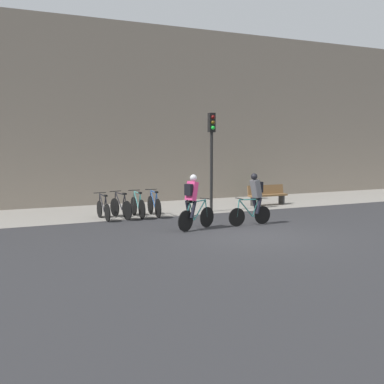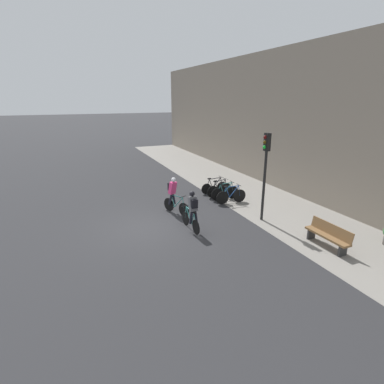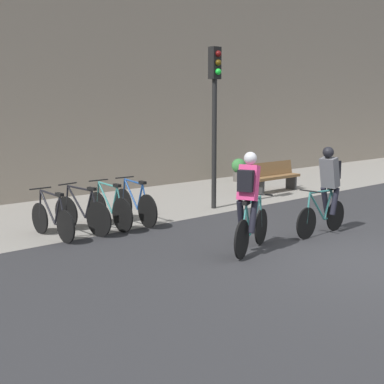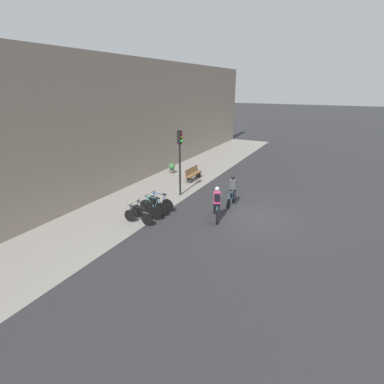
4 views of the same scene
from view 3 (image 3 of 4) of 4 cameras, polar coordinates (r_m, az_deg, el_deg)
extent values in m
plane|color=#2B2B2D|center=(9.41, 18.57, -7.00)|extent=(200.00, 200.00, 0.00)
cube|color=gray|center=(13.94, -6.12, -1.36)|extent=(44.00, 4.50, 0.01)
cube|color=gray|center=(15.93, -11.86, 14.45)|extent=(44.00, 0.60, 8.11)
cylinder|color=black|center=(9.98, 7.38, -3.69)|extent=(0.63, 0.30, 0.67)
cylinder|color=black|center=(9.02, 5.33, -5.05)|extent=(0.63, 0.30, 0.67)
cylinder|color=teal|center=(9.59, 6.76, -2.48)|extent=(0.54, 0.27, 0.62)
cylinder|color=teal|center=(9.23, 6.00, -3.02)|extent=(0.26, 0.14, 0.58)
cylinder|color=teal|center=(9.43, 6.57, -0.92)|extent=(0.73, 0.35, 0.07)
cylinder|color=teal|center=(9.21, 5.78, -4.80)|extent=(0.40, 0.20, 0.05)
cylinder|color=teal|center=(9.04, 5.56, -3.22)|extent=(0.21, 0.12, 0.56)
cylinder|color=teal|center=(9.88, 7.34, -2.10)|extent=(0.12, 0.08, 0.59)
cylinder|color=black|center=(9.78, 7.30, -0.24)|extent=(0.21, 0.43, 0.03)
cube|color=black|center=(9.06, 5.79, -1.16)|extent=(0.22, 0.15, 0.06)
cube|color=#DB3875|center=(9.10, 6.04, 0.99)|extent=(0.42, 0.42, 0.63)
sphere|color=silver|center=(9.13, 6.25, 3.60)|extent=(0.29, 0.29, 0.22)
cylinder|color=black|center=(9.12, 6.53, -2.67)|extent=(0.30, 0.21, 0.56)
cylinder|color=black|center=(9.19, 5.23, -2.56)|extent=(0.26, 0.20, 0.56)
cube|color=black|center=(8.97, 5.75, 1.19)|extent=(0.23, 0.29, 0.36)
cylinder|color=black|center=(10.52, 12.10, -3.28)|extent=(0.62, 0.06, 0.62)
cylinder|color=black|center=(11.38, 15.04, -2.46)|extent=(0.62, 0.06, 0.62)
cylinder|color=teal|center=(10.75, 13.21, -1.52)|extent=(0.57, 0.06, 0.62)
cylinder|color=teal|center=(11.07, 14.29, -1.33)|extent=(0.27, 0.05, 0.58)
cylinder|color=teal|center=(10.80, 13.60, 0.04)|extent=(0.77, 0.07, 0.07)
cylinder|color=teal|center=(11.20, 14.49, -2.65)|extent=(0.42, 0.05, 0.05)
cylinder|color=teal|center=(11.25, 14.86, -1.16)|extent=(0.22, 0.04, 0.56)
cylinder|color=teal|center=(10.49, 12.28, -1.70)|extent=(0.12, 0.04, 0.59)
cylinder|color=black|center=(10.47, 12.47, 0.10)|extent=(0.05, 0.46, 0.03)
cube|color=black|center=(11.12, 14.67, 0.38)|extent=(0.20, 0.09, 0.06)
cube|color=#5B5B60|center=(10.99, 14.47, 2.03)|extent=(0.33, 0.33, 0.63)
sphere|color=black|center=(10.88, 14.33, 4.13)|extent=(0.23, 0.23, 0.22)
cylinder|color=black|center=(11.17, 14.01, -0.82)|extent=(0.28, 0.12, 0.56)
cylinder|color=black|center=(11.06, 14.97, -0.97)|extent=(0.24, 0.12, 0.56)
cube|color=black|center=(11.10, 14.86, 2.34)|extent=(0.15, 0.27, 0.36)
cylinder|color=black|center=(11.14, -15.92, -2.73)|extent=(0.05, 0.63, 0.63)
cylinder|color=black|center=(10.26, -13.32, -3.63)|extent=(0.05, 0.63, 0.63)
cylinder|color=black|center=(10.78, -15.14, -1.55)|extent=(0.05, 0.56, 0.62)
cylinder|color=black|center=(10.46, -14.18, -1.92)|extent=(0.05, 0.26, 0.58)
cylinder|color=black|center=(10.63, -14.93, -0.14)|extent=(0.06, 0.76, 0.07)
cylinder|color=black|center=(10.43, -13.87, -3.48)|extent=(0.04, 0.41, 0.05)
cylinder|color=black|center=(10.28, -13.63, -2.04)|extent=(0.04, 0.21, 0.56)
cylinder|color=black|center=(11.05, -15.89, -1.29)|extent=(0.04, 0.12, 0.59)
cylinder|color=black|center=(10.96, -15.87, 0.38)|extent=(0.46, 0.04, 0.03)
cube|color=black|center=(10.30, -13.95, -0.25)|extent=(0.09, 0.20, 0.06)
cylinder|color=black|center=(11.36, -13.27, -2.21)|extent=(0.16, 0.69, 0.69)
cylinder|color=black|center=(10.62, -9.91, -2.90)|extent=(0.16, 0.69, 0.69)
cylinder|color=black|center=(11.05, -12.23, -1.00)|extent=(0.14, 0.55, 0.62)
cylinder|color=black|center=(10.78, -10.98, -1.30)|extent=(0.09, 0.26, 0.58)
cylinder|color=black|center=(10.92, -11.91, 0.40)|extent=(0.17, 0.73, 0.07)
cylinder|color=black|center=(10.77, -10.62, -2.80)|extent=(0.10, 0.40, 0.05)
cylinder|color=black|center=(10.63, -10.28, -1.38)|extent=(0.07, 0.21, 0.56)
cylinder|color=black|center=(11.28, -13.19, -0.79)|extent=(0.06, 0.12, 0.58)
cylinder|color=black|center=(11.20, -13.13, 0.85)|extent=(0.46, 0.11, 0.03)
cube|color=black|center=(10.64, -10.64, 0.34)|extent=(0.11, 0.21, 0.06)
cylinder|color=black|center=(11.72, -10.05, -1.72)|extent=(0.04, 0.71, 0.71)
cylinder|color=black|center=(10.91, -7.43, -2.46)|extent=(0.04, 0.71, 0.71)
cylinder|color=teal|center=(11.39, -9.24, -0.57)|extent=(0.04, 0.54, 0.62)
cylinder|color=teal|center=(11.09, -8.26, -0.89)|extent=(0.04, 0.25, 0.58)
cylinder|color=teal|center=(11.26, -8.99, 0.78)|extent=(0.05, 0.72, 0.07)
cylinder|color=teal|center=(11.07, -7.98, -2.35)|extent=(0.04, 0.39, 0.05)
cylinder|color=teal|center=(10.93, -7.71, -0.98)|extent=(0.03, 0.21, 0.56)
cylinder|color=teal|center=(11.64, -9.99, -0.34)|extent=(0.04, 0.11, 0.58)
cylinder|color=black|center=(11.55, -9.94, 1.24)|extent=(0.46, 0.03, 0.03)
cube|color=black|center=(10.95, -8.00, 0.70)|extent=(0.08, 0.20, 0.06)
cylinder|color=black|center=(12.09, -7.33, -1.31)|extent=(0.08, 0.71, 0.71)
cylinder|color=black|center=(11.25, -4.76, -2.06)|extent=(0.08, 0.71, 0.71)
cylinder|color=#1E478C|center=(11.75, -6.52, -0.21)|extent=(0.08, 0.55, 0.62)
cylinder|color=#1E478C|center=(11.45, -5.57, -0.52)|extent=(0.06, 0.26, 0.58)
cylinder|color=#1E478C|center=(11.62, -6.27, 1.10)|extent=(0.09, 0.74, 0.07)
cylinder|color=#1E478C|center=(11.42, -5.30, -1.94)|extent=(0.06, 0.40, 0.05)
cylinder|color=#1E478C|center=(11.28, -5.03, -0.61)|extent=(0.05, 0.21, 0.56)
cylinder|color=#1E478C|center=(12.01, -7.26, 0.02)|extent=(0.04, 0.12, 0.58)
cylinder|color=black|center=(11.92, -7.19, 1.56)|extent=(0.46, 0.06, 0.03)
cube|color=black|center=(11.30, -5.30, 1.02)|extent=(0.09, 0.20, 0.06)
cylinder|color=black|center=(13.19, 2.39, 6.68)|extent=(0.12, 0.12, 3.94)
cube|color=black|center=(13.21, 2.44, 13.58)|extent=(0.26, 0.20, 0.76)
sphere|color=#590C0C|center=(13.14, 2.84, 14.52)|extent=(0.15, 0.15, 0.15)
sphere|color=#4C380A|center=(13.12, 2.83, 13.61)|extent=(0.15, 0.15, 0.15)
sphere|color=green|center=(13.11, 2.82, 12.70)|extent=(0.15, 0.15, 0.15)
cube|color=brown|center=(16.05, 8.91, 1.59)|extent=(1.85, 0.40, 0.08)
cube|color=brown|center=(16.13, 8.44, 2.50)|extent=(1.85, 0.12, 0.40)
cube|color=#2D2D2D|center=(15.52, 7.14, 0.53)|extent=(0.08, 0.36, 0.45)
cube|color=#2D2D2D|center=(16.65, 10.53, 1.03)|extent=(0.08, 0.36, 0.45)
cylinder|color=#56514C|center=(18.21, 4.98, 1.64)|extent=(0.36, 0.36, 0.32)
sphere|color=#387A3D|center=(18.16, 5.00, 2.83)|extent=(0.48, 0.48, 0.48)
camera|label=1|loc=(7.56, 136.41, -4.83)|focal=45.00mm
camera|label=2|loc=(19.80, 45.42, 14.69)|focal=28.00mm
camera|label=4|loc=(7.21, -125.99, 27.10)|focal=28.00mm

